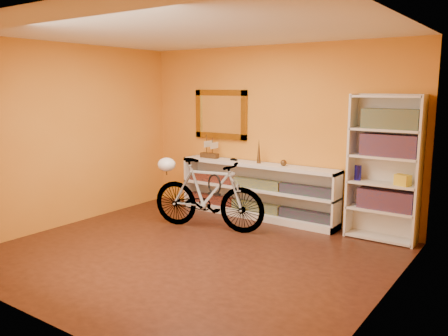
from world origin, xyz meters
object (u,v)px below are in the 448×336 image
Objects in this scene: console_unit at (257,190)px; bicycle at (208,194)px; bookcase at (384,169)px; helmet at (167,165)px.

console_unit is 0.94m from bicycle.
bookcase reaches higher than bicycle.
bookcase reaches higher than helmet.
bookcase is 2.37m from bicycle.
bookcase is at bearing 20.97° from helmet.
bookcase is 7.16× the size of helmet.
bookcase is at bearing -79.15° from bicycle.
bookcase is 1.11× the size of bicycle.
helmet reaches higher than console_unit.
console_unit is 9.80× the size of helmet.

